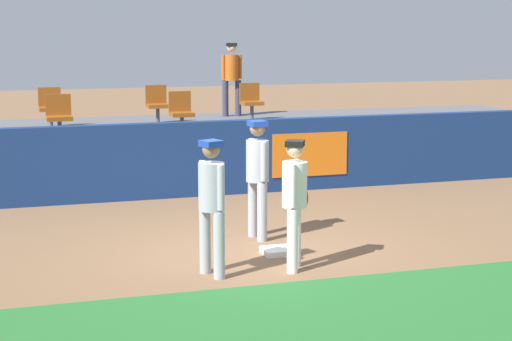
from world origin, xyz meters
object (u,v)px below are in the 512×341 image
(player_runner_visitor, at_px, (257,171))
(seat_back_right, at_px, (251,100))
(seat_back_center, at_px, (157,102))
(seat_back_left, at_px, (50,105))
(player_fielder_home, at_px, (295,196))
(first_base, at_px, (277,251))
(seat_front_left, at_px, (59,114))
(spectator_hooded, at_px, (232,74))
(player_coach_visitor, at_px, (212,198))
(seat_front_center, at_px, (181,110))

(player_runner_visitor, bearing_deg, seat_back_right, 155.34)
(seat_back_center, bearing_deg, seat_back_left, 180.00)
(player_fielder_home, distance_m, player_runner_visitor, 1.62)
(first_base, distance_m, player_runner_visitor, 1.31)
(first_base, distance_m, seat_back_center, 7.53)
(first_base, relative_size, player_fielder_home, 0.24)
(seat_back_right, bearing_deg, player_runner_visitor, -105.78)
(player_fielder_home, bearing_deg, seat_back_left, -135.06)
(seat_back_right, relative_size, seat_front_left, 1.00)
(spectator_hooded, bearing_deg, seat_back_center, 33.44)
(player_runner_visitor, distance_m, seat_front_left, 5.35)
(player_coach_visitor, bearing_deg, first_base, 101.80)
(seat_back_center, distance_m, seat_front_left, 2.84)
(first_base, distance_m, seat_front_left, 6.29)
(player_fielder_home, relative_size, seat_back_center, 2.01)
(spectator_hooded, bearing_deg, player_runner_visitor, 84.43)
(seat_back_center, relative_size, seat_back_left, 1.00)
(first_base, height_order, player_fielder_home, player_fielder_home)
(player_fielder_home, height_order, seat_front_left, seat_front_left)
(spectator_hooded, bearing_deg, seat_back_right, 107.42)
(player_runner_visitor, height_order, seat_back_left, seat_back_left)
(seat_front_left, bearing_deg, seat_back_center, 39.25)
(seat_back_left, bearing_deg, seat_back_center, -0.00)
(first_base, bearing_deg, player_runner_visitor, 90.97)
(seat_back_right, bearing_deg, seat_back_left, 180.00)
(player_fielder_home, relative_size, seat_front_center, 2.01)
(player_fielder_home, distance_m, seat_back_center, 8.15)
(player_runner_visitor, bearing_deg, seat_back_left, -167.39)
(seat_front_center, bearing_deg, player_coach_visitor, -98.48)
(player_runner_visitor, relative_size, spectator_hooded, 1.02)
(player_fielder_home, relative_size, seat_back_right, 2.01)
(seat_back_left, bearing_deg, player_fielder_home, -72.45)
(player_fielder_home, bearing_deg, seat_back_center, -150.47)
(seat_back_center, distance_m, seat_front_center, 1.81)
(seat_back_left, bearing_deg, player_coach_visitor, -79.61)
(first_base, xyz_separation_m, seat_front_left, (-2.52, 5.59, 1.40))
(first_base, height_order, seat_front_left, seat_front_left)
(first_base, distance_m, player_fielder_home, 1.19)
(seat_back_right, relative_size, spectator_hooded, 0.49)
(first_base, distance_m, seat_back_left, 7.95)
(player_coach_visitor, relative_size, spectator_hooded, 1.01)
(player_fielder_home, bearing_deg, spectator_hooded, -162.90)
(player_fielder_home, xyz_separation_m, player_coach_visitor, (-1.09, 0.03, 0.03))
(player_runner_visitor, relative_size, seat_back_left, 2.08)
(seat_front_center, xyz_separation_m, seat_back_right, (1.98, 1.80, 0.00))
(first_base, bearing_deg, seat_front_left, 114.22)
(seat_front_center, distance_m, spectator_hooded, 3.35)
(first_base, xyz_separation_m, player_coach_visitor, (-1.09, -0.70, 0.96))
(seat_front_center, xyz_separation_m, seat_front_left, (-2.36, 0.00, 0.00))
(player_runner_visitor, xyz_separation_m, spectator_hooded, (1.66, 7.49, 0.94))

